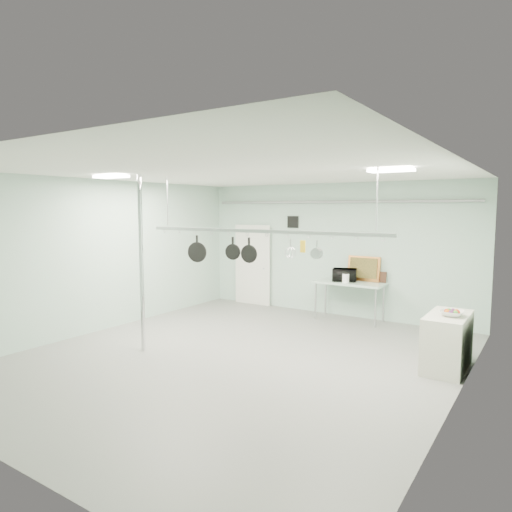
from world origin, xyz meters
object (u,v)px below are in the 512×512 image
Objects in this scene: prep_table at (349,285)px; fruit_bowl at (452,313)px; skillet_left at (197,248)px; coffee_canister at (346,278)px; side_cabinet at (447,342)px; microwave at (345,275)px; pot_rack at (257,229)px; skillet_right at (249,250)px; chrome_pole at (141,264)px; skillet_mid at (233,248)px.

fruit_bowl reaches higher than prep_table.
skillet_left is at bearing -118.00° from prep_table.
coffee_canister reaches higher than prep_table.
side_cabinet is 2.25× the size of microwave.
side_cabinet is 3.62m from pot_rack.
prep_table is 3.51m from skillet_right.
pot_rack is at bearing -161.67° from fruit_bowl.
prep_table is 0.27m from coffee_canister.
microwave is at bearing 76.82° from skillet_right.
coffee_canister is 3.27m from skillet_right.
prep_table is at bearing 61.29° from chrome_pole.
pot_rack is 0.39m from skillet_right.
prep_table is at bearing 138.71° from fruit_bowl.
skillet_left is at bearing 58.80° from chrome_pole.
skillet_mid reaches higher than coffee_canister.
fruit_bowl is at bearing -38.62° from coffee_canister.
fruit_bowl is at bearing -1.15° from skillet_mid.
skillet_mid is at bearing -162.40° from side_cabinet.
skillet_right is at bearing -160.56° from side_cabinet.
coffee_canister is at bearing 44.73° from skillet_left.
skillet_right is (-0.43, -3.32, 0.82)m from microwave.
pot_rack is 3.53m from microwave.
skillet_right is at bearing -100.08° from coffee_canister.
coffee_canister is (0.12, -0.22, -0.04)m from microwave.
pot_rack reaches higher than fruit_bowl.
skillet_right is (-0.57, -3.30, 1.04)m from prep_table.
coffee_canister is at bearing 82.92° from pot_rack.
chrome_pole is at bearing -158.30° from skillet_right.
microwave is 3.78m from skillet_left.
prep_table is at bearing 139.21° from side_cabinet.
fruit_bowl is at bearing 21.12° from chrome_pole.
skillet_left is 0.84m from skillet_mid.
chrome_pole is 6.39× the size of skillet_left.
skillet_left is 1.19m from skillet_right.
skillet_left is 1.17× the size of skillet_right.
side_cabinet is at bearing 13.72° from skillet_right.
fruit_bowl is (4.92, 1.90, -0.66)m from chrome_pole.
coffee_canister is at bearing 101.49° from microwave.
prep_table is (2.30, 4.20, -0.77)m from chrome_pole.
coffee_canister is at bearing 141.38° from fruit_bowl.
skillet_right is (-0.17, 0.00, -0.36)m from pot_rack.
skillet_left reaches higher than coffee_canister.
skillet_mid is at bearing 174.27° from skillet_right.
skillet_right is (-3.12, -1.10, 1.42)m from side_cabinet.
prep_table is 3.01× the size of microwave.
side_cabinet is 3.91m from skillet_mid.
microwave is at bearing 139.84° from fruit_bowl.
pot_rack is 3.43m from fruit_bowl.
pot_rack is (-0.40, -3.30, 1.40)m from prep_table.
skillet_left is at bearing -165.67° from side_cabinet.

